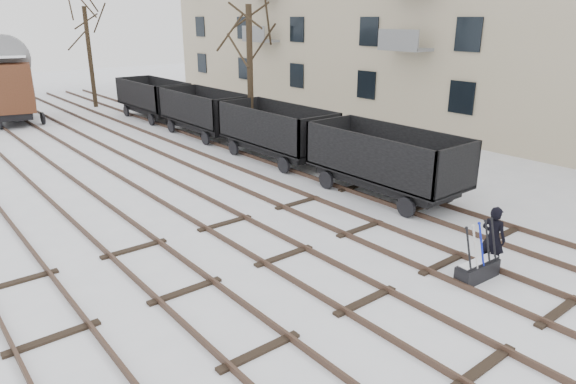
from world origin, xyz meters
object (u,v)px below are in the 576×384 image
Objects in this scene: freight_wagon_a at (385,171)px; box_van_wagon at (9,84)px; worker at (493,238)px; ground_frame at (477,269)px.

box_van_wagon is (-7.23, 23.44, 1.44)m from freight_wagon_a.
box_van_wagon reaches higher than worker.
box_van_wagon is at bearing 101.48° from ground_frame.
ground_frame is 0.95m from worker.
worker is 0.29× the size of freight_wagon_a.
box_van_wagon reaches higher than ground_frame.
worker is 6.05m from freight_wagon_a.
box_van_wagon is at bearing 4.95° from worker.
freight_wagon_a is at bearing 65.20° from ground_frame.
ground_frame is at bearing -118.08° from freight_wagon_a.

